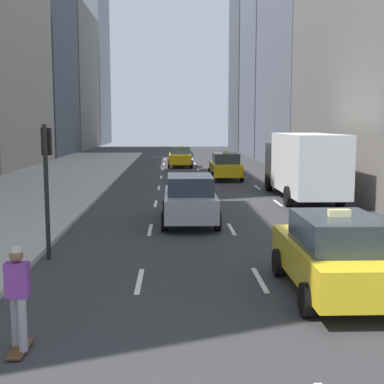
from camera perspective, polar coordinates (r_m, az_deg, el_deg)
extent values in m
cube|color=#ADAAA3|center=(32.13, -15.73, 0.72)|extent=(8.00, 66.00, 0.15)
cube|color=white|center=(12.58, -5.63, -9.43)|extent=(0.12, 2.00, 0.01)
cube|color=white|center=(18.40, -4.49, -4.03)|extent=(0.12, 2.00, 0.01)
cube|color=white|center=(24.30, -3.91, -1.24)|extent=(0.12, 2.00, 0.01)
cube|color=white|center=(30.25, -3.55, 0.45)|extent=(0.12, 2.00, 0.01)
cube|color=white|center=(36.21, -3.32, 1.59)|extent=(0.12, 2.00, 0.01)
cube|color=white|center=(42.18, -3.15, 2.41)|extent=(0.12, 2.00, 0.01)
cube|color=white|center=(48.16, -3.02, 3.02)|extent=(0.12, 2.00, 0.01)
cube|color=white|center=(54.15, -2.92, 3.50)|extent=(0.12, 2.00, 0.01)
cube|color=white|center=(12.72, 7.24, -9.27)|extent=(0.12, 2.00, 0.01)
cube|color=white|center=(18.49, 4.23, -3.97)|extent=(0.12, 2.00, 0.01)
cube|color=white|center=(24.38, 2.69, -1.21)|extent=(0.12, 2.00, 0.01)
cube|color=white|center=(30.31, 1.75, 0.48)|extent=(0.12, 2.00, 0.01)
cube|color=white|center=(36.26, 1.11, 1.61)|extent=(0.12, 2.00, 0.01)
cube|color=white|center=(42.22, 0.66, 2.42)|extent=(0.12, 2.00, 0.01)
cube|color=white|center=(48.20, 0.31, 3.03)|extent=(0.12, 2.00, 0.01)
cube|color=white|center=(54.18, 0.05, 3.51)|extent=(0.12, 2.00, 0.01)
cube|color=white|center=(13.45, 19.24, -8.70)|extent=(0.12, 2.00, 0.01)
cube|color=white|center=(19.00, 12.67, -3.83)|extent=(0.12, 2.00, 0.01)
cube|color=white|center=(24.77, 9.16, -1.16)|extent=(0.12, 2.00, 0.01)
cube|color=white|center=(30.62, 6.98, 0.49)|extent=(0.12, 2.00, 0.01)
cube|color=white|center=(36.52, 5.50, 1.62)|extent=(0.12, 2.00, 0.01)
cube|color=white|center=(42.45, 4.44, 2.43)|extent=(0.12, 2.00, 0.01)
cube|color=white|center=(48.40, 3.63, 3.04)|extent=(0.12, 2.00, 0.01)
cube|color=white|center=(54.36, 3.00, 3.51)|extent=(0.12, 2.00, 0.01)
cube|color=#4C515B|center=(63.03, -15.94, 14.08)|extent=(6.00, 13.94, 22.64)
cube|color=slate|center=(79.31, -12.95, 11.57)|extent=(6.00, 17.99, 19.46)
cube|color=gray|center=(97.03, -11.08, 14.48)|extent=(6.00, 15.30, 31.82)
cube|color=slate|center=(48.11, 12.08, 15.10)|extent=(6.00, 16.13, 20.51)
cube|color=slate|center=(62.76, 8.63, 13.25)|extent=(6.00, 12.69, 20.36)
cube|color=#4C515B|center=(76.65, 6.79, 16.64)|extent=(6.00, 12.21, 32.17)
cube|color=yellow|center=(34.67, 3.58, 2.50)|extent=(1.80, 4.40, 0.76)
cube|color=#28333D|center=(34.35, 3.63, 3.63)|extent=(1.58, 2.29, 0.64)
cube|color=#F2E599|center=(34.33, 3.64, 4.28)|extent=(0.44, 0.20, 0.14)
cylinder|color=black|center=(35.98, 1.93, 2.08)|extent=(0.22, 0.66, 0.66)
cylinder|color=black|center=(36.15, 4.78, 2.08)|extent=(0.22, 0.66, 0.66)
cylinder|color=black|center=(33.27, 2.26, 1.65)|extent=(0.22, 0.66, 0.66)
cylinder|color=black|center=(33.46, 5.34, 1.65)|extent=(0.22, 0.66, 0.66)
cube|color=yellow|center=(11.86, 14.86, -7.15)|extent=(1.80, 4.40, 0.76)
cube|color=#28333D|center=(11.46, 15.36, -4.08)|extent=(1.58, 2.29, 0.64)
cube|color=#F2E599|center=(11.39, 15.43, -2.16)|extent=(0.44, 0.20, 0.14)
cylinder|color=black|center=(13.02, 9.22, -7.43)|extent=(0.22, 0.66, 0.66)
cylinder|color=black|center=(13.48, 16.80, -7.13)|extent=(0.22, 0.66, 0.66)
cylinder|color=black|center=(10.47, 12.19, -11.19)|extent=(0.22, 0.66, 0.66)
cube|color=yellow|center=(44.69, -1.30, 3.60)|extent=(1.80, 4.40, 0.76)
cube|color=#28333D|center=(44.39, -1.29, 4.48)|extent=(1.58, 2.29, 0.64)
cube|color=#F2E599|center=(44.37, -1.30, 4.98)|extent=(0.44, 0.20, 0.14)
cylinder|color=black|center=(46.07, -2.44, 3.23)|extent=(0.22, 0.66, 0.66)
cylinder|color=black|center=(46.10, -0.20, 3.24)|extent=(0.22, 0.66, 0.66)
cylinder|color=black|center=(43.35, -2.46, 2.97)|extent=(0.22, 0.66, 0.66)
cylinder|color=black|center=(43.38, -0.08, 2.98)|extent=(0.22, 0.66, 0.66)
cube|color=#9EA0A5|center=(19.47, -0.24, -1.21)|extent=(1.80, 4.57, 0.81)
cube|color=#28333D|center=(19.10, -0.22, 0.82)|extent=(1.58, 2.38, 0.64)
cylinder|color=black|center=(20.92, -2.83, -1.74)|extent=(0.22, 0.66, 0.66)
cylinder|color=black|center=(20.98, 2.09, -1.71)|extent=(0.22, 0.66, 0.66)
cylinder|color=black|center=(18.13, -2.94, -3.15)|extent=(0.22, 0.66, 0.66)
cylinder|color=black|center=(18.19, 2.74, -3.11)|extent=(0.22, 0.66, 0.66)
cube|color=#262628|center=(29.16, 10.24, 3.04)|extent=(2.10, 2.40, 2.10)
cube|color=#28333D|center=(30.26, 9.79, 3.77)|extent=(1.90, 0.10, 0.90)
cube|color=white|center=(25.06, 12.30, 2.99)|extent=(2.30, 6.00, 2.70)
cylinder|color=black|center=(29.05, 8.17, 0.99)|extent=(0.28, 0.90, 0.90)
cylinder|color=black|center=(29.50, 12.19, 0.99)|extent=(0.28, 0.90, 0.90)
cylinder|color=black|center=(23.78, 10.24, -0.46)|extent=(0.28, 0.90, 0.90)
cylinder|color=black|center=(24.37, 15.53, -0.42)|extent=(0.28, 0.90, 0.90)
cube|color=brown|center=(9.31, -17.86, -15.63)|extent=(0.24, 0.80, 0.03)
cylinder|color=black|center=(9.57, -17.39, -15.13)|extent=(0.18, 0.05, 0.05)
cylinder|color=black|center=(9.07, -18.35, -16.44)|extent=(0.18, 0.05, 0.05)
cylinder|color=gray|center=(9.28, -18.31, -12.83)|extent=(0.14, 0.14, 0.84)
cylinder|color=gray|center=(9.02, -17.62, -13.41)|extent=(0.14, 0.14, 0.84)
cube|color=#72338C|center=(8.94, -18.15, -8.90)|extent=(0.36, 0.22, 0.56)
sphere|color=brown|center=(8.83, -18.25, -6.40)|extent=(0.22, 0.22, 0.22)
sphere|color=#B2AD9E|center=(8.82, -18.27, -6.02)|extent=(0.20, 0.20, 0.20)
cylinder|color=black|center=(14.61, -15.25, -0.11)|extent=(0.12, 0.12, 3.60)
cube|color=black|center=(14.68, -15.27, 5.22)|extent=(0.24, 0.20, 0.72)
sphere|color=red|center=(14.78, -15.20, 6.13)|extent=(0.14, 0.14, 0.14)
sphere|color=#4C3F14|center=(14.78, -15.17, 5.24)|extent=(0.14, 0.14, 0.14)
sphere|color=#198C2D|center=(14.79, -15.14, 4.35)|extent=(0.14, 0.14, 0.14)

